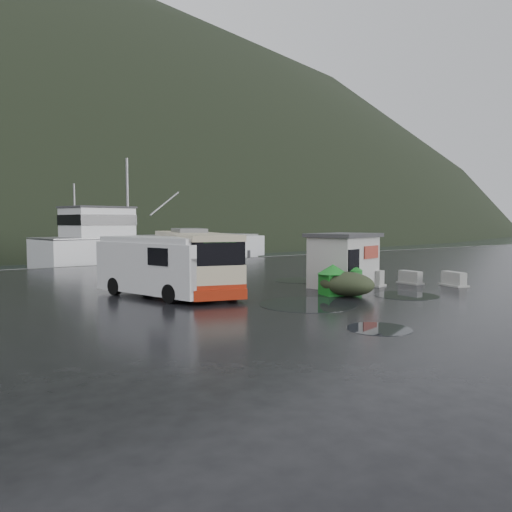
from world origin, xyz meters
TOP-DOWN VIEW (x-y plane):
  - ground at (0.00, 0.00)m, footprint 160.00×160.00m
  - quay_edge at (0.00, 20.00)m, footprint 160.00×0.60m
  - coach_bus at (-1.71, 3.89)m, footprint 5.61×11.26m
  - white_van at (-4.33, 2.29)m, footprint 3.98×6.93m
  - waste_bin_left at (2.53, -1.98)m, footprint 1.23×1.23m
  - waste_bin_right at (4.21, -1.27)m, footprint 1.10×1.10m
  - dome_tent at (2.91, -2.49)m, footprint 2.27×3.00m
  - ticket_kiosk at (4.92, -0.26)m, footprint 4.15×3.51m
  - jersey_barrier_a at (8.98, -1.34)m, footprint 0.76×1.44m
  - jersey_barrier_b at (6.50, -0.57)m, footprint 1.23×1.85m
  - jersey_barrier_c at (10.07, -3.30)m, footprint 1.12×1.66m
  - fishing_trawler at (6.66, 27.57)m, footprint 27.71×10.34m
  - puddles at (2.20, -2.33)m, footprint 9.10×14.15m

SIDE VIEW (x-z plane):
  - ground at x=0.00m, z-range 0.00..0.00m
  - quay_edge at x=0.00m, z-range -0.75..0.75m
  - coach_bus at x=-1.71m, z-range -1.54..1.54m
  - white_van at x=-4.33m, z-range -1.37..1.37m
  - waste_bin_left at x=2.53m, z-range -0.72..0.72m
  - waste_bin_right at x=4.21m, z-range -0.74..0.74m
  - dome_tent at x=2.91m, z-range -0.55..0.55m
  - ticket_kiosk at x=4.92m, z-range -1.41..1.41m
  - jersey_barrier_a at x=8.98m, z-range -0.35..0.35m
  - jersey_barrier_b at x=6.50m, z-range -0.42..0.42m
  - jersey_barrier_c at x=10.07m, z-range -0.38..0.38m
  - fishing_trawler at x=6.66m, z-range -5.42..5.42m
  - puddles at x=2.20m, z-range 0.00..0.01m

